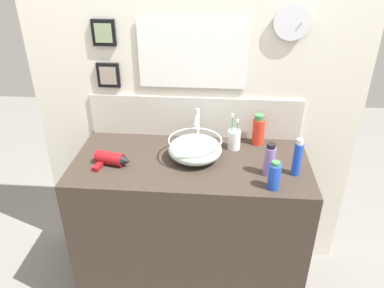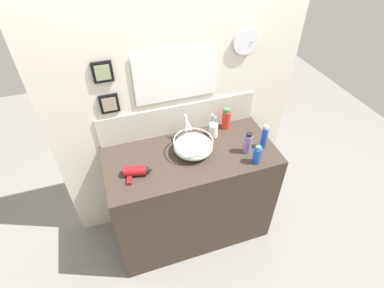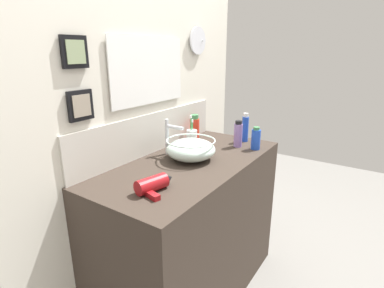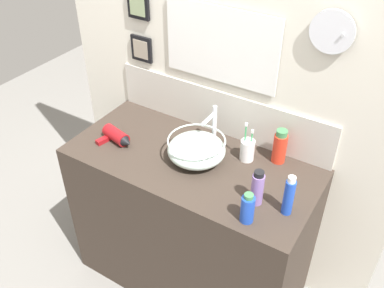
% 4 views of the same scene
% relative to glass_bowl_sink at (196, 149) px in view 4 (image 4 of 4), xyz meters
% --- Properties ---
extents(ground_plane, '(6.00, 6.00, 0.00)m').
position_rel_glass_bowl_sink_xyz_m(ground_plane, '(-0.02, -0.02, -0.97)').
color(ground_plane, gray).
extents(vanity_counter, '(1.25, 0.59, 0.91)m').
position_rel_glass_bowl_sink_xyz_m(vanity_counter, '(-0.02, -0.02, -0.52)').
color(vanity_counter, '#382D26').
rests_on(vanity_counter, ground).
extents(back_panel, '(1.88, 0.10, 2.43)m').
position_rel_glass_bowl_sink_xyz_m(back_panel, '(-0.02, 0.30, 0.24)').
color(back_panel, silver).
rests_on(back_panel, ground).
extents(glass_bowl_sink, '(0.28, 0.28, 0.12)m').
position_rel_glass_bowl_sink_xyz_m(glass_bowl_sink, '(0.00, 0.00, 0.00)').
color(glass_bowl_sink, silver).
rests_on(glass_bowl_sink, vanity_counter).
extents(faucet, '(0.02, 0.13, 0.22)m').
position_rel_glass_bowl_sink_xyz_m(faucet, '(-0.00, 0.16, 0.06)').
color(faucet, silver).
rests_on(faucet, vanity_counter).
extents(hair_drier, '(0.20, 0.14, 0.07)m').
position_rel_glass_bowl_sink_xyz_m(hair_drier, '(-0.42, -0.09, -0.03)').
color(hair_drier, maroon).
rests_on(hair_drier, vanity_counter).
extents(toothbrush_cup, '(0.07, 0.07, 0.21)m').
position_rel_glass_bowl_sink_xyz_m(toothbrush_cup, '(0.21, 0.13, -0.01)').
color(toothbrush_cup, white).
rests_on(toothbrush_cup, vanity_counter).
extents(soap_dispenser, '(0.06, 0.06, 0.15)m').
position_rel_glass_bowl_sink_xyz_m(soap_dispenser, '(0.39, -0.23, 0.01)').
color(soap_dispenser, blue).
rests_on(soap_dispenser, vanity_counter).
extents(spray_bottle, '(0.05, 0.05, 0.17)m').
position_rel_glass_bowl_sink_xyz_m(spray_bottle, '(0.37, -0.12, 0.02)').
color(spray_bottle, '#8C6BB2').
rests_on(spray_bottle, vanity_counter).
extents(lotion_bottle, '(0.04, 0.04, 0.20)m').
position_rel_glass_bowl_sink_xyz_m(lotion_bottle, '(0.51, -0.11, 0.03)').
color(lotion_bottle, blue).
rests_on(lotion_bottle, vanity_counter).
extents(shampoo_bottle, '(0.07, 0.07, 0.18)m').
position_rel_glass_bowl_sink_xyz_m(shampoo_bottle, '(0.34, 0.20, 0.02)').
color(shampoo_bottle, red).
rests_on(shampoo_bottle, vanity_counter).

